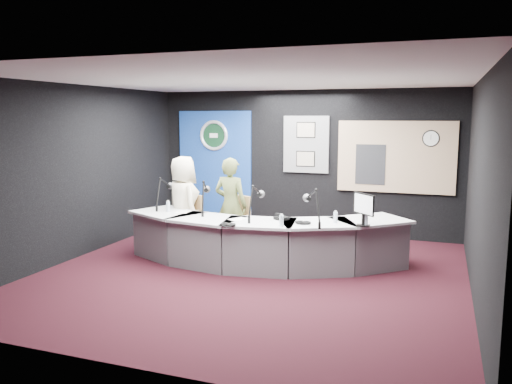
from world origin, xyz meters
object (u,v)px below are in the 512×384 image
(broadcast_desk, at_px, (260,241))
(armchair_left, at_px, (184,221))
(armchair_right, at_px, (231,227))
(person_man, at_px, (183,204))
(person_woman, at_px, (231,206))

(broadcast_desk, xyz_separation_m, armchair_left, (-1.51, 0.36, 0.15))
(broadcast_desk, height_order, armchair_left, armchair_left)
(armchair_right, height_order, person_man, person_man)
(armchair_left, distance_m, person_woman, 0.88)
(broadcast_desk, relative_size, person_man, 2.77)
(broadcast_desk, bearing_deg, armchair_left, 166.62)
(armchair_right, distance_m, person_man, 0.91)
(armchair_right, xyz_separation_m, person_man, (-0.82, -0.15, 0.37))
(armchair_right, distance_m, person_woman, 0.36)
(armchair_left, xyz_separation_m, person_man, (0.00, 0.00, 0.29))
(person_man, bearing_deg, armchair_right, -131.35)
(armchair_left, distance_m, person_man, 0.29)
(armchair_left, bearing_deg, armchair_right, 41.40)
(broadcast_desk, relative_size, person_woman, 2.79)
(armchair_right, bearing_deg, broadcast_desk, -12.19)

